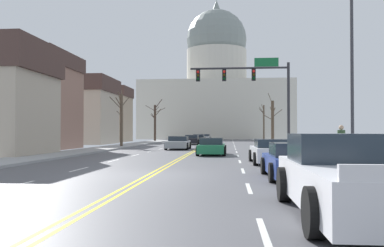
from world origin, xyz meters
name	(u,v)px	position (x,y,z in m)	size (l,w,h in m)	color
ground	(151,174)	(0.00, 0.00, 0.02)	(20.00, 180.00, 0.20)	#505055
signal_gantry	(254,84)	(4.86, 17.55, 5.46)	(7.91, 0.41, 7.36)	#28282D
street_lamp_right	(344,60)	(7.89, 2.86, 4.71)	(2.33, 0.24, 7.68)	#333338
capitol_building	(216,90)	(0.00, 77.50, 11.03)	(32.92, 18.78, 31.77)	beige
sedan_near_00	(212,147)	(1.71, 13.25, 0.56)	(2.00, 4.40, 1.19)	#1E7247
sedan_near_01	(271,152)	(5.06, 5.95, 0.59)	(2.12, 4.52, 1.25)	silver
sedan_near_02	(295,162)	(5.23, -0.66, 0.58)	(2.14, 4.27, 1.24)	navy
pickup_truck_near_03	(346,178)	(5.21, -6.98, 0.72)	(2.26, 5.58, 1.59)	silver
sedan_oncoming_00	(178,143)	(-1.75, 22.04, 0.56)	(2.14, 4.62, 1.19)	#9EA3A8
sedan_oncoming_01	(192,140)	(-1.77, 35.72, 0.57)	(1.96, 4.37, 1.19)	black
sedan_oncoming_02	(199,138)	(-1.76, 47.48, 0.56)	(2.03, 4.40, 1.18)	black
sedan_oncoming_03	(205,137)	(-1.60, 60.75, 0.54)	(2.13, 4.31, 1.13)	silver
flank_building_00	(104,114)	(-17.29, 49.13, 4.44)	(8.33, 6.52, 8.77)	tan
flank_building_01	(24,101)	(-15.82, 20.58, 4.46)	(8.63, 8.30, 8.83)	#8C6656
flank_building_02	(73,111)	(-17.62, 36.69, 4.39)	(10.70, 8.69, 8.65)	#B2A38E
bare_tree_00	(264,122)	(8.63, 53.64, 3.23)	(0.96, 1.94, 6.15)	brown
bare_tree_01	(155,121)	(-8.94, 49.28, 3.23)	(3.14, 2.19, 6.70)	#423328
bare_tree_02	(273,121)	(8.07, 34.14, 2.83)	(2.22, 2.30, 6.04)	#4C3D2D
bare_tree_03	(121,117)	(-8.10, 25.69, 3.08)	(1.71, 2.12, 5.80)	brown
pedestrian_01	(341,143)	(7.97, 3.74, 1.13)	(0.35, 0.34, 1.78)	black
bicycle_parked	(354,157)	(8.52, 3.71, 0.49)	(0.12, 1.77, 0.85)	black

